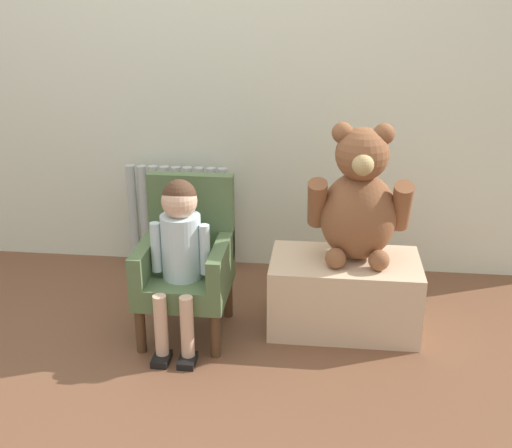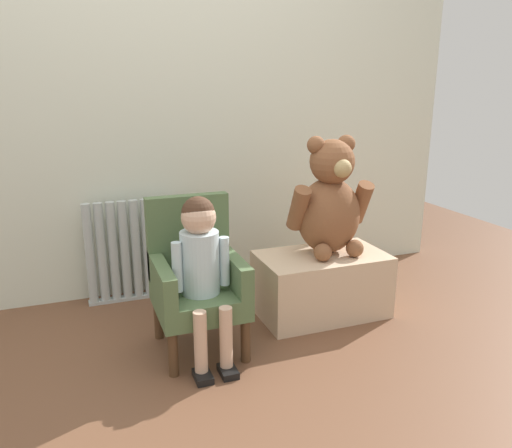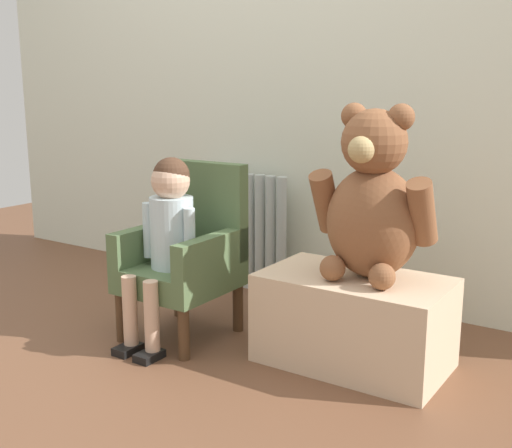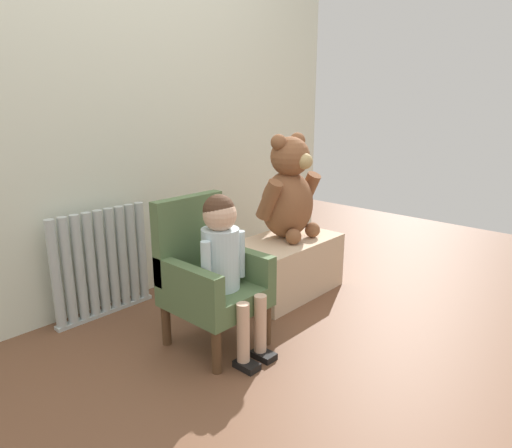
{
  "view_description": "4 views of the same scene",
  "coord_description": "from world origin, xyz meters",
  "px_view_note": "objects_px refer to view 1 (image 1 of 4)",
  "views": [
    {
      "loc": [
        0.64,
        -2.08,
        1.51
      ],
      "look_at": [
        0.35,
        0.5,
        0.5
      ],
      "focal_mm": 45.0,
      "sensor_mm": 36.0,
      "label": 1
    },
    {
      "loc": [
        -0.44,
        -1.63,
        1.19
      ],
      "look_at": [
        0.35,
        0.48,
        0.56
      ],
      "focal_mm": 35.0,
      "sensor_mm": 36.0,
      "label": 2
    },
    {
      "loc": [
        1.66,
        -1.48,
        1.0
      ],
      "look_at": [
        0.39,
        0.45,
        0.5
      ],
      "focal_mm": 45.0,
      "sensor_mm": 36.0,
      "label": 3
    },
    {
      "loc": [
        -1.27,
        -1.04,
        1.13
      ],
      "look_at": [
        0.43,
        0.5,
        0.5
      ],
      "focal_mm": 32.0,
      "sensor_mm": 36.0,
      "label": 4
    }
  ],
  "objects_px": {
    "radiator": "(178,219)",
    "large_teddy_bear": "(359,201)",
    "child_armchair": "(187,261)",
    "child_figure": "(180,240)",
    "low_bench": "(344,293)"
  },
  "relations": [
    {
      "from": "child_armchair",
      "to": "low_bench",
      "type": "bearing_deg",
      "value": 7.68
    },
    {
      "from": "radiator",
      "to": "low_bench",
      "type": "xyz_separation_m",
      "value": [
        0.89,
        -0.54,
        -0.12
      ]
    },
    {
      "from": "radiator",
      "to": "large_teddy_bear",
      "type": "distance_m",
      "value": 1.11
    },
    {
      "from": "low_bench",
      "to": "large_teddy_bear",
      "type": "relative_size",
      "value": 1.09
    },
    {
      "from": "child_armchair",
      "to": "child_figure",
      "type": "height_order",
      "value": "child_figure"
    },
    {
      "from": "child_armchair",
      "to": "low_bench",
      "type": "relative_size",
      "value": 1.05
    },
    {
      "from": "child_figure",
      "to": "large_teddy_bear",
      "type": "bearing_deg",
      "value": 17.26
    },
    {
      "from": "child_figure",
      "to": "large_teddy_bear",
      "type": "relative_size",
      "value": 1.2
    },
    {
      "from": "low_bench",
      "to": "child_figure",
      "type": "bearing_deg",
      "value": -163.53
    },
    {
      "from": "radiator",
      "to": "child_figure",
      "type": "bearing_deg",
      "value": -75.91
    },
    {
      "from": "child_armchair",
      "to": "child_figure",
      "type": "xyz_separation_m",
      "value": [
        0.0,
        -0.11,
        0.14
      ]
    },
    {
      "from": "child_figure",
      "to": "child_armchair",
      "type": "bearing_deg",
      "value": 90.0
    },
    {
      "from": "child_figure",
      "to": "large_teddy_bear",
      "type": "distance_m",
      "value": 0.79
    },
    {
      "from": "child_armchair",
      "to": "low_bench",
      "type": "xyz_separation_m",
      "value": [
        0.7,
        0.09,
        -0.17
      ]
    },
    {
      "from": "radiator",
      "to": "child_armchair",
      "type": "xyz_separation_m",
      "value": [
        0.19,
        -0.63,
        0.05
      ]
    }
  ]
}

